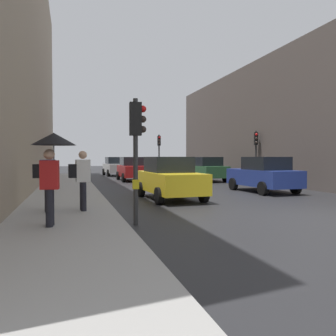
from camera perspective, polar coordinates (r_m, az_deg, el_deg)
ground_plane at (r=10.68m, az=23.54°, el=-7.70°), size 120.00×120.00×0.00m
sidewalk_kerb at (r=14.17m, az=-16.79°, el=-4.98°), size 2.92×40.00×0.16m
building_facade_right at (r=28.24m, az=24.09°, el=6.60°), size 12.00×26.49×8.33m
traffic_light_near_left at (r=8.70m, az=-5.34°, el=5.07°), size 0.44×0.27×3.24m
traffic_light_mid_street at (r=23.16m, az=14.64°, el=3.43°), size 0.34×0.45×3.49m
traffic_light_far_median at (r=29.24m, az=-1.52°, el=3.41°), size 0.25×0.43×3.69m
car_red_sedan at (r=25.18m, az=-5.98°, el=-0.14°), size 2.02×4.20×1.76m
car_white_compact at (r=32.25m, az=-8.86°, el=0.28°), size 2.19×4.29×1.76m
car_yellow_taxi at (r=14.01m, az=0.29°, el=-1.70°), size 2.16×4.27×1.76m
car_dark_suv at (r=36.36m, az=-1.90°, el=0.47°), size 2.15×4.27×1.76m
car_blue_van at (r=17.49m, az=15.82°, el=-1.07°), size 2.14×4.26×1.76m
car_green_estate at (r=24.61m, az=6.42°, el=-0.19°), size 2.12×4.25×1.76m
pedestrian_with_umbrella at (r=8.15m, az=-18.93°, el=2.43°), size 1.00×1.00×2.14m
pedestrian_with_grey_backpack at (r=10.44m, az=-19.85°, el=-1.46°), size 0.63×0.38×1.77m
pedestrian_with_black_backpack at (r=10.27m, az=-14.42°, el=-1.46°), size 0.63×0.37×1.77m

